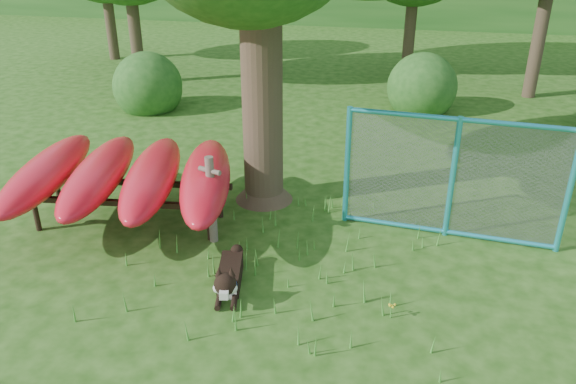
# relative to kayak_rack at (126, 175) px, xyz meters

# --- Properties ---
(ground) EXTENTS (80.00, 80.00, 0.00)m
(ground) POSITION_rel_kayak_rack_xyz_m (2.49, -1.53, -0.85)
(ground) COLOR #1C450D
(ground) RESTS_ON ground
(wooden_post) EXTENTS (0.38, 0.19, 1.39)m
(wooden_post) POSITION_rel_kayak_rack_xyz_m (1.50, -0.23, -0.12)
(wooden_post) COLOR brown
(wooden_post) RESTS_ON ground
(kayak_rack) EXTENTS (4.05, 3.60, 1.12)m
(kayak_rack) POSITION_rel_kayak_rack_xyz_m (0.00, 0.00, 0.00)
(kayak_rack) COLOR black
(kayak_rack) RESTS_ON ground
(husky_dog) EXTENTS (0.50, 1.25, 0.56)m
(husky_dog) POSITION_rel_kayak_rack_xyz_m (2.14, -1.43, -0.66)
(husky_dog) COLOR black
(husky_dog) RESTS_ON ground
(fence_section) EXTENTS (3.30, 0.37, 3.22)m
(fence_section) POSITION_rel_kayak_rack_xyz_m (4.98, 0.75, 0.12)
(fence_section) COLOR #28A4BC
(fence_section) RESTS_ON ground
(wildflower_clump) EXTENTS (0.10, 0.09, 0.21)m
(wildflower_clump) POSITION_rel_kayak_rack_xyz_m (4.27, -1.54, -0.68)
(wildflower_clump) COLOR #46912F
(wildflower_clump) RESTS_ON ground
(shrub_left) EXTENTS (1.80, 1.80, 1.80)m
(shrub_left) POSITION_rel_kayak_rack_xyz_m (-2.51, 5.97, -0.85)
(shrub_left) COLOR #20541B
(shrub_left) RESTS_ON ground
(shrub_mid) EXTENTS (1.80, 1.80, 1.80)m
(shrub_mid) POSITION_rel_kayak_rack_xyz_m (4.49, 7.47, -0.85)
(shrub_mid) COLOR #20541B
(shrub_mid) RESTS_ON ground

